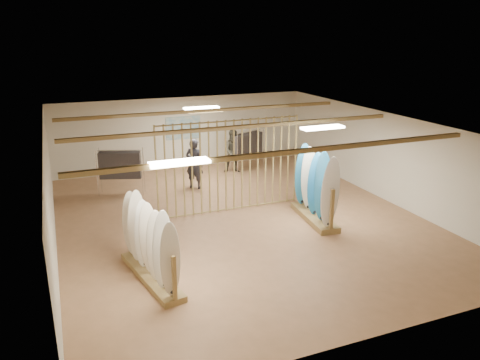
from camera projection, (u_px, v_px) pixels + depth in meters
name	position (u px, v px, depth m)	size (l,w,h in m)	color
floor	(240.00, 219.00, 13.59)	(12.00, 12.00, 0.00)	#A2734E
ceiling	(240.00, 124.00, 12.74)	(12.00, 12.00, 0.00)	gray
wall_back	(183.00, 133.00, 18.47)	(12.00, 12.00, 0.00)	silver
wall_front	(373.00, 268.00, 7.86)	(12.00, 12.00, 0.00)	silver
wall_left	(50.00, 195.00, 11.38)	(12.00, 12.00, 0.00)	silver
wall_right	(385.00, 156.00, 14.95)	(12.00, 12.00, 0.00)	silver
ceiling_slats	(240.00, 127.00, 12.76)	(9.50, 6.12, 0.10)	olive
light_panels	(240.00, 126.00, 12.76)	(1.20, 0.35, 0.06)	white
bamboo_partition	(230.00, 166.00, 13.87)	(4.45, 0.05, 2.78)	tan
poster	(183.00, 128.00, 18.39)	(1.40, 0.03, 0.90)	teal
rack_left	(150.00, 253.00, 10.13)	(0.96, 2.61, 1.79)	olive
rack_right	(315.00, 196.00, 13.35)	(0.83, 2.28, 2.12)	olive
clothing_rack_a	(120.00, 165.00, 15.42)	(1.39, 0.79, 1.55)	silver
clothing_rack_b	(247.00, 145.00, 18.22)	(1.38, 0.84, 1.55)	silver
shopper_a	(194.00, 160.00, 16.04)	(0.73, 0.49, 1.99)	#25252C
shopper_b	(234.00, 148.00, 17.89)	(0.91, 0.71, 1.89)	#343128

